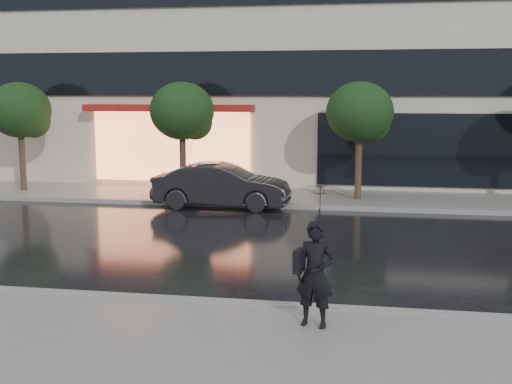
# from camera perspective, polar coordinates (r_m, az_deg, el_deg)

# --- Properties ---
(ground) EXTENTS (120.00, 120.00, 0.00)m
(ground) POSITION_cam_1_polar(r_m,az_deg,el_deg) (12.31, -5.87, -8.50)
(ground) COLOR black
(ground) RESTS_ON ground
(sidewalk_near) EXTENTS (60.00, 4.50, 0.12)m
(sidewalk_near) POSITION_cam_1_polar(r_m,az_deg,el_deg) (9.39, -11.31, -13.94)
(sidewalk_near) COLOR slate
(sidewalk_near) RESTS_ON ground
(sidewalk_far) EXTENTS (60.00, 3.50, 0.12)m
(sidewalk_far) POSITION_cam_1_polar(r_m,az_deg,el_deg) (22.09, 1.22, -0.44)
(sidewalk_far) COLOR slate
(sidewalk_far) RESTS_ON ground
(curb_near) EXTENTS (60.00, 0.25, 0.14)m
(curb_near) POSITION_cam_1_polar(r_m,az_deg,el_deg) (11.38, -7.23, -9.64)
(curb_near) COLOR gray
(curb_near) RESTS_ON ground
(curb_far) EXTENTS (60.00, 0.25, 0.14)m
(curb_far) POSITION_cam_1_polar(r_m,az_deg,el_deg) (20.38, 0.50, -1.22)
(curb_far) COLOR gray
(curb_far) RESTS_ON ground
(tree_far_west) EXTENTS (2.20, 2.20, 3.99)m
(tree_far_west) POSITION_cam_1_polar(r_m,az_deg,el_deg) (24.55, -20.10, 6.68)
(tree_far_west) COLOR #33261C
(tree_far_west) RESTS_ON ground
(tree_mid_west) EXTENTS (2.20, 2.20, 3.99)m
(tree_mid_west) POSITION_cam_1_polar(r_m,az_deg,el_deg) (22.21, -6.42, 6.98)
(tree_mid_west) COLOR #33261C
(tree_mid_west) RESTS_ON ground
(tree_mid_east) EXTENTS (2.20, 2.20, 3.99)m
(tree_mid_east) POSITION_cam_1_polar(r_m,az_deg,el_deg) (21.35, 9.37, 6.83)
(tree_mid_east) COLOR #33261C
(tree_mid_east) RESTS_ON ground
(parked_car) EXTENTS (4.31, 1.55, 1.42)m
(parked_car) POSITION_cam_1_polar(r_m,az_deg,el_deg) (20.32, -3.06, 0.56)
(parked_car) COLOR black
(parked_car) RESTS_ON ground
(pedestrian_with_umbrella) EXTENTS (0.97, 0.98, 2.22)m
(pedestrian_with_umbrella) POSITION_cam_1_polar(r_m,az_deg,el_deg) (9.69, 5.48, -4.06)
(pedestrian_with_umbrella) COLOR black
(pedestrian_with_umbrella) RESTS_ON sidewalk_near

